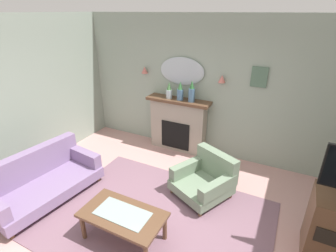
{
  "coord_description": "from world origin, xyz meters",
  "views": [
    {
      "loc": [
        1.44,
        -2.27,
        2.84
      ],
      "look_at": [
        -0.36,
        1.27,
        1.02
      ],
      "focal_mm": 27.27,
      "sensor_mm": 36.0,
      "label": 1
    }
  ],
  "objects": [
    {
      "name": "mantel_vase_centre",
      "position": [
        -0.84,
        2.27,
        1.31
      ],
      "size": [
        0.13,
        0.13,
        0.34
      ],
      "color": "silver",
      "rests_on": "fireplace"
    },
    {
      "name": "patterned_rug",
      "position": [
        0.0,
        0.2,
        0.01
      ],
      "size": [
        3.2,
        2.4,
        0.01
      ],
      "primitive_type": "cube",
      "color": "#7F5B6B",
      "rests_on": "ground"
    },
    {
      "name": "framed_picture",
      "position": [
        0.86,
        2.45,
        1.75
      ],
      "size": [
        0.28,
        0.03,
        0.36
      ],
      "primitive_type": "cube",
      "color": "#4C6B56"
    },
    {
      "name": "armchair_by_coffee_table",
      "position": [
        0.42,
        1.11,
        0.31
      ],
      "size": [
        1.08,
        1.09,
        0.71
      ],
      "color": "gray",
      "rests_on": "ground"
    },
    {
      "name": "floor",
      "position": [
        0.0,
        0.0,
        -0.05
      ],
      "size": [
        6.69,
        5.95,
        0.1
      ],
      "primitive_type": "cube",
      "color": "#C6938E",
      "rests_on": "ground"
    },
    {
      "name": "wall_back",
      "position": [
        0.0,
        2.52,
        1.4
      ],
      "size": [
        6.69,
        0.1,
        2.8
      ],
      "primitive_type": "cube",
      "color": "#93A393",
      "rests_on": "ground"
    },
    {
      "name": "floral_couch",
      "position": [
        -1.96,
        -0.15,
        0.32
      ],
      "size": [
        1.06,
        1.8,
        0.76
      ],
      "color": "gray",
      "rests_on": "ground"
    },
    {
      "name": "mantel_vase_right",
      "position": [
        -0.34,
        2.27,
        1.35
      ],
      "size": [
        0.13,
        0.13,
        0.43
      ],
      "color": "#4C7093",
      "rests_on": "fireplace"
    },
    {
      "name": "wall_mirror",
      "position": [
        -0.64,
        2.44,
        1.71
      ],
      "size": [
        0.96,
        0.06,
        0.56
      ],
      "primitive_type": "ellipsoid",
      "color": "#B2BCC6"
    },
    {
      "name": "wall_sconce_right",
      "position": [
        0.21,
        2.39,
        1.66
      ],
      "size": [
        0.14,
        0.14,
        0.14
      ],
      "primitive_type": "cone",
      "color": "#D17066"
    },
    {
      "name": "wall_sconce_left",
      "position": [
        -1.49,
        2.39,
        1.66
      ],
      "size": [
        0.14,
        0.14,
        0.14
      ],
      "primitive_type": "cone",
      "color": "#D17066"
    },
    {
      "name": "mantel_vase_left",
      "position": [
        -0.59,
        2.27,
        1.33
      ],
      "size": [
        0.13,
        0.13,
        0.38
      ],
      "color": "#4C7093",
      "rests_on": "fireplace"
    },
    {
      "name": "fireplace",
      "position": [
        -0.64,
        2.3,
        0.57
      ],
      "size": [
        1.36,
        0.36,
        1.16
      ],
      "color": "gray",
      "rests_on": "ground"
    },
    {
      "name": "coffee_table",
      "position": [
        -0.23,
        -0.28,
        0.38
      ],
      "size": [
        1.1,
        0.6,
        0.45
      ],
      "color": "brown",
      "rests_on": "ground"
    }
  ]
}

